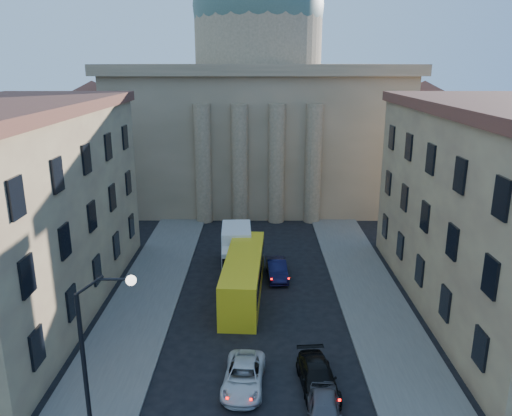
% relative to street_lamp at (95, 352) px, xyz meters
% --- Properties ---
extents(sidewalk_left, '(5.00, 60.00, 0.15)m').
position_rel_street_lamp_xyz_m(sidewalk_left, '(-1.53, 10.00, -5.21)').
color(sidewalk_left, '#56544F').
rests_on(sidewalk_left, ground).
extents(sidewalk_right, '(5.00, 60.00, 0.15)m').
position_rel_street_lamp_xyz_m(sidewalk_right, '(15.47, 10.00, -5.21)').
color(sidewalk_right, '#56544F').
rests_on(sidewalk_right, ground).
extents(church, '(68.02, 28.76, 36.60)m').
position_rel_street_lamp_xyz_m(church, '(6.97, 47.47, 6.59)').
color(church, '#7A674B').
rests_on(church, ground).
extents(building_left, '(11.60, 26.60, 14.70)m').
position_rel_street_lamp_xyz_m(building_left, '(-10.03, 14.00, 2.14)').
color(building_left, tan).
rests_on(building_left, ground).
extents(building_right, '(11.60, 26.60, 14.70)m').
position_rel_street_lamp_xyz_m(building_right, '(23.97, 14.00, 2.14)').
color(building_right, tan).
rests_on(building_right, ground).
extents(street_lamp, '(2.62, 0.44, 8.83)m').
position_rel_street_lamp_xyz_m(street_lamp, '(0.00, 0.00, 0.00)').
color(street_lamp, black).
rests_on(street_lamp, ground).
extents(car_left_mid, '(2.51, 4.84, 1.30)m').
position_rel_street_lamp_xyz_m(car_left_mid, '(6.17, 4.94, -4.63)').
color(car_left_mid, silver).
rests_on(car_left_mid, ground).
extents(car_right_mid, '(2.29, 4.77, 1.34)m').
position_rel_street_lamp_xyz_m(car_right_mid, '(10.20, 4.83, -4.62)').
color(car_right_mid, black).
rests_on(car_right_mid, ground).
extents(car_right_far, '(2.02, 4.28, 1.41)m').
position_rel_street_lamp_xyz_m(car_right_far, '(10.20, 2.03, -4.58)').
color(car_right_far, '#4D4D52').
rests_on(car_right_far, ground).
extents(car_right_distant, '(1.84, 4.55, 1.47)m').
position_rel_street_lamp_xyz_m(car_right_distant, '(8.51, 19.46, -4.55)').
color(car_right_distant, black).
rests_on(car_right_distant, ground).
extents(city_bus, '(3.23, 11.52, 3.21)m').
position_rel_street_lamp_xyz_m(city_bus, '(5.86, 16.16, -3.56)').
color(city_bus, yellow).
rests_on(city_bus, ground).
extents(box_truck, '(2.69, 6.32, 3.42)m').
position_rel_street_lamp_xyz_m(box_truck, '(5.10, 21.55, -3.67)').
color(box_truck, silver).
rests_on(box_truck, ground).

